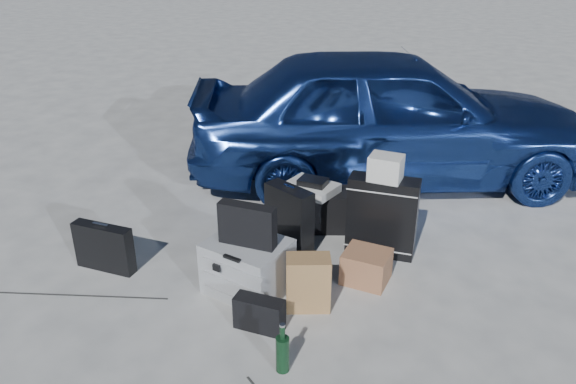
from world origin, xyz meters
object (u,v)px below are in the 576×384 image
at_px(suitcase_left, 289,219).
at_px(cardboard_box, 366,267).
at_px(briefcase, 104,247).
at_px(duffel_bag, 313,210).
at_px(suitcase_right, 382,216).
at_px(green_bottle, 283,348).
at_px(pelican_case, 248,266).
at_px(car, 390,115).

relative_size(suitcase_left, cardboard_box, 1.68).
relative_size(briefcase, suitcase_left, 0.88).
distance_m(suitcase_left, duffel_bag, 0.45).
relative_size(suitcase_right, cardboard_box, 2.00).
relative_size(briefcase, green_bottle, 1.48).
bearing_deg(pelican_case, cardboard_box, 39.89).
bearing_deg(briefcase, green_bottle, -18.06).
bearing_deg(suitcase_right, pelican_case, -135.53).
relative_size(pelican_case, green_bottle, 1.67).
bearing_deg(green_bottle, briefcase, 162.77).
height_order(briefcase, green_bottle, briefcase).
bearing_deg(pelican_case, duffel_bag, 94.22).
relative_size(cardboard_box, green_bottle, 1.00).
xyz_separation_m(car, briefcase, (-1.71, -2.67, -0.52)).
bearing_deg(cardboard_box, pelican_case, -150.99).
xyz_separation_m(briefcase, suitcase_left, (1.27, 0.84, 0.09)).
relative_size(suitcase_left, green_bottle, 1.68).
relative_size(pelican_case, briefcase, 1.13).
bearing_deg(green_bottle, duffel_bag, 103.60).
xyz_separation_m(car, suitcase_right, (0.30, -1.60, -0.38)).
bearing_deg(green_bottle, pelican_case, 128.87).
bearing_deg(green_bottle, suitcase_right, 81.62).
bearing_deg(suitcase_right, duffel_bag, 159.68).
relative_size(car, pelican_case, 7.34).
bearing_deg(duffel_bag, briefcase, -157.26).
distance_m(duffel_bag, cardboard_box, 0.95).
bearing_deg(briefcase, suitcase_right, 27.28).
relative_size(pelican_case, suitcase_right, 0.84).
height_order(pelican_case, duffel_bag, pelican_case).
bearing_deg(green_bottle, suitcase_left, 109.87).
bearing_deg(briefcase, pelican_case, 6.70).
height_order(car, green_bottle, car).
height_order(car, pelican_case, car).
height_order(car, suitcase_left, car).
distance_m(cardboard_box, green_bottle, 1.18).
distance_m(pelican_case, suitcase_left, 0.69).
distance_m(briefcase, suitcase_left, 1.53).
height_order(pelican_case, suitcase_right, suitcase_right).
relative_size(suitcase_right, green_bottle, 2.00).
xyz_separation_m(suitcase_left, duffel_bag, (0.06, 0.43, -0.11)).
distance_m(pelican_case, green_bottle, 0.91).
bearing_deg(cardboard_box, suitcase_left, 162.36).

